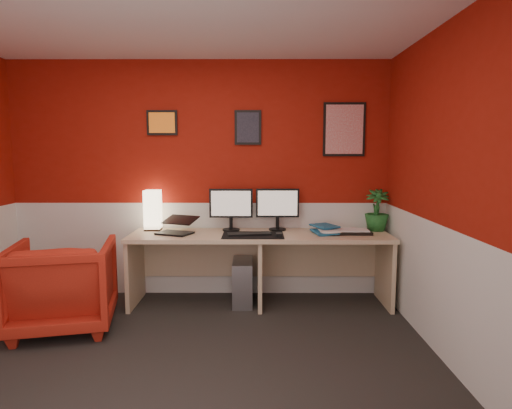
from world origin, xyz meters
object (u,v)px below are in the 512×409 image
object	(u,v)px
zen_tray	(353,232)
potted_plant	(377,210)
monitor_left	(231,203)
pc_tower	(243,282)
laptop	(174,223)
shoji_lamp	(153,211)
monitor_right	(278,203)
armchair	(63,285)
desk	(260,269)

from	to	relation	value
zen_tray	potted_plant	bearing A→B (deg)	30.46
monitor_left	pc_tower	world-z (taller)	monitor_left
laptop	zen_tray	xyz separation A→B (m)	(1.79, 0.04, -0.09)
shoji_lamp	laptop	distance (m)	0.36
monitor_right	zen_tray	size ratio (longest dim) A/B	1.66
zen_tray	potted_plant	xyz separation A→B (m)	(0.28, 0.16, 0.20)
monitor_right	armchair	xyz separation A→B (m)	(-1.91, -0.81, -0.63)
potted_plant	monitor_left	bearing A→B (deg)	-179.87
desk	potted_plant	distance (m)	1.36
monitor_right	pc_tower	world-z (taller)	monitor_right
monitor_right	pc_tower	xyz separation A→B (m)	(-0.36, -0.18, -0.80)
laptop	armchair	world-z (taller)	laptop
monitor_right	pc_tower	size ratio (longest dim) A/B	1.29
desk	potted_plant	world-z (taller)	potted_plant
desk	laptop	size ratio (longest dim) A/B	7.88
laptop	desk	bearing A→B (deg)	24.31
desk	monitor_right	bearing A→B (deg)	47.37
desk	zen_tray	world-z (taller)	zen_tray
laptop	zen_tray	size ratio (longest dim) A/B	0.94
shoji_lamp	zen_tray	distance (m)	2.07
monitor_left	desk	bearing A→B (deg)	-30.35
shoji_lamp	laptop	size ratio (longest dim) A/B	1.21
monitor_right	potted_plant	bearing A→B (deg)	-1.22
monitor_right	potted_plant	xyz separation A→B (m)	(1.03, -0.02, -0.07)
laptop	armchair	size ratio (longest dim) A/B	0.39
monitor_right	armchair	distance (m)	2.17
monitor_left	armchair	bearing A→B (deg)	-151.12
desk	potted_plant	xyz separation A→B (m)	(1.22, 0.18, 0.58)
laptop	shoji_lamp	bearing A→B (deg)	162.73
monitor_left	zen_tray	distance (m)	1.28
desk	monitor_right	size ratio (longest dim) A/B	4.48
zen_tray	armchair	xyz separation A→B (m)	(-2.67, -0.63, -0.36)
shoji_lamp	pc_tower	bearing A→B (deg)	-10.70
shoji_lamp	armchair	world-z (taller)	shoji_lamp
shoji_lamp	potted_plant	xyz separation A→B (m)	(2.34, -0.02, 0.02)
potted_plant	armchair	size ratio (longest dim) A/B	0.50
zen_tray	potted_plant	size ratio (longest dim) A/B	0.81
monitor_right	armchair	world-z (taller)	monitor_right
potted_plant	pc_tower	world-z (taller)	potted_plant
monitor_left	pc_tower	size ratio (longest dim) A/B	1.29
desk	pc_tower	xyz separation A→B (m)	(-0.18, 0.02, -0.14)
desk	monitor_left	size ratio (longest dim) A/B	4.48
monitor_left	potted_plant	bearing A→B (deg)	0.13
monitor_right	monitor_left	bearing A→B (deg)	-176.99
shoji_lamp	monitor_right	bearing A→B (deg)	0.22
desk	pc_tower	bearing A→B (deg)	174.21
monitor_left	armchair	distance (m)	1.75
laptop	potted_plant	xyz separation A→B (m)	(2.07, 0.21, 0.11)
potted_plant	pc_tower	xyz separation A→B (m)	(-1.39, -0.16, -0.72)
zen_tray	desk	bearing A→B (deg)	-179.07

